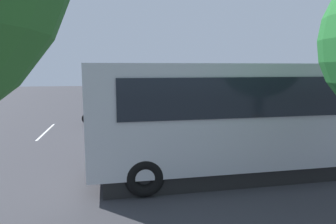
% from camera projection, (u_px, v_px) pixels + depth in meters
% --- Properties ---
extents(ground_plane, '(80.00, 80.00, 0.00)m').
position_uv_depth(ground_plane, '(159.00, 135.00, 14.28)').
color(ground_plane, '#38383D').
extents(tour_bus, '(9.22, 2.82, 3.25)m').
position_uv_depth(tour_bus, '(247.00, 119.00, 9.00)').
color(tour_bus, '#B7BABF').
rests_on(tour_bus, ground_plane).
extents(spectator_far_left, '(0.57, 0.33, 1.77)m').
position_uv_depth(spectator_far_left, '(269.00, 120.00, 12.39)').
color(spectator_far_left, '#473823').
rests_on(spectator_far_left, ground_plane).
extents(spectator_left, '(0.57, 0.38, 1.72)m').
position_uv_depth(spectator_left, '(234.00, 121.00, 12.30)').
color(spectator_left, black).
rests_on(spectator_left, ground_plane).
extents(spectator_centre, '(0.57, 0.38, 1.74)m').
position_uv_depth(spectator_centre, '(205.00, 121.00, 12.12)').
color(spectator_centre, black).
rests_on(spectator_centre, ground_plane).
extents(spectator_right, '(0.58, 0.34, 1.67)m').
position_uv_depth(spectator_right, '(176.00, 123.00, 11.95)').
color(spectator_right, black).
rests_on(spectator_right, ground_plane).
extents(spectator_far_right, '(0.57, 0.38, 1.76)m').
position_uv_depth(spectator_far_right, '(149.00, 122.00, 11.77)').
color(spectator_far_right, '#473823').
rests_on(spectator_far_right, ground_plane).
extents(parked_motorcycle_silver, '(2.05, 0.58, 0.99)m').
position_uv_depth(parked_motorcycle_silver, '(177.00, 141.00, 11.13)').
color(parked_motorcycle_silver, black).
rests_on(parked_motorcycle_silver, ground_plane).
extents(stunt_motorcycle, '(1.99, 0.86, 1.23)m').
position_uv_depth(stunt_motorcycle, '(99.00, 114.00, 16.91)').
color(stunt_motorcycle, black).
rests_on(stunt_motorcycle, ground_plane).
extents(bay_line_a, '(0.11, 4.85, 0.01)m').
position_uv_depth(bay_line_a, '(250.00, 125.00, 16.93)').
color(bay_line_a, white).
rests_on(bay_line_a, ground_plane).
extents(bay_line_b, '(0.11, 4.98, 0.01)m').
position_uv_depth(bay_line_b, '(203.00, 126.00, 16.49)').
color(bay_line_b, white).
rests_on(bay_line_b, ground_plane).
extents(bay_line_c, '(0.11, 4.09, 0.01)m').
position_uv_depth(bay_line_c, '(154.00, 128.00, 16.04)').
color(bay_line_c, white).
rests_on(bay_line_c, ground_plane).
extents(bay_line_d, '(0.11, 3.69, 0.01)m').
position_uv_depth(bay_line_d, '(101.00, 130.00, 15.59)').
color(bay_line_d, white).
rests_on(bay_line_d, ground_plane).
extents(bay_line_e, '(0.11, 3.98, 0.01)m').
position_uv_depth(bay_line_e, '(46.00, 131.00, 15.15)').
color(bay_line_e, white).
rests_on(bay_line_e, ground_plane).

